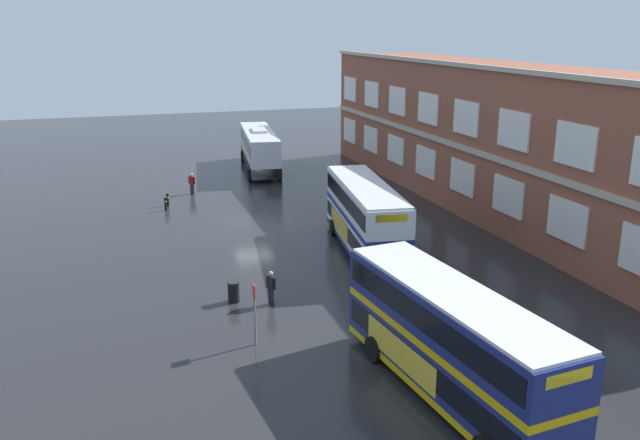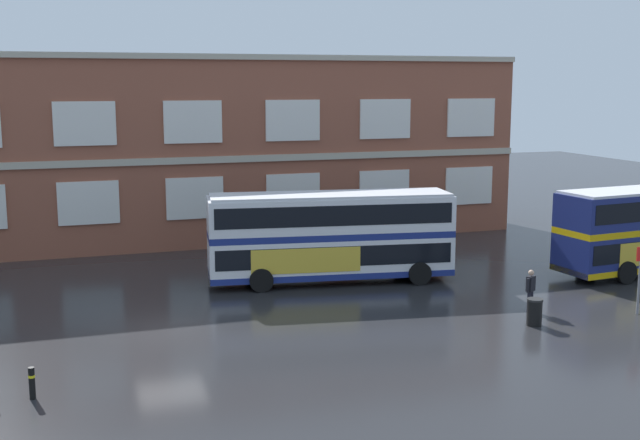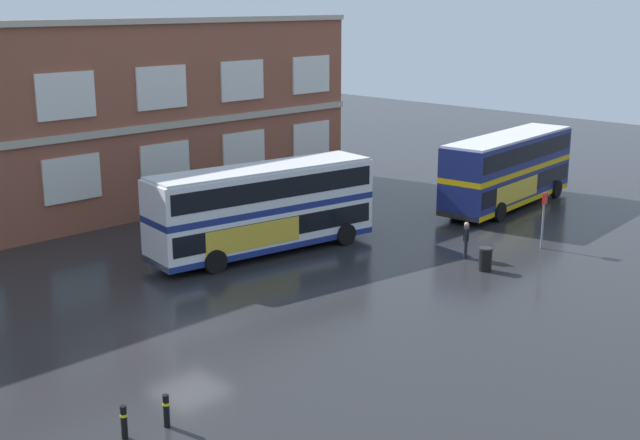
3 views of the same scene
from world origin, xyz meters
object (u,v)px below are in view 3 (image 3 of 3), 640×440
object	(u,v)px
safety_bollard_east	(166,410)
bus_stand_flag	(544,215)
station_litter_bin	(485,259)
double_decker_near	(263,208)
double_decker_middle	(508,169)
waiting_passenger	(466,238)
safety_bollard_west	(124,422)

from	to	relation	value
safety_bollard_east	bus_stand_flag	bearing A→B (deg)	4.08
station_litter_bin	safety_bollard_east	xyz separation A→B (m)	(-17.74, -1.58, -0.03)
bus_stand_flag	station_litter_bin	xyz separation A→B (m)	(-4.72, -0.02, -1.12)
double_decker_near	station_litter_bin	size ratio (longest dim) A/B	10.93
double_decker_middle	waiting_passenger	xyz separation A→B (m)	(-9.81, -4.14, -1.22)
double_decker_near	bus_stand_flag	world-z (taller)	double_decker_near
waiting_passenger	safety_bollard_west	world-z (taller)	waiting_passenger
double_decker_near	waiting_passenger	bearing A→B (deg)	-50.56
double_decker_middle	waiting_passenger	world-z (taller)	double_decker_middle
safety_bollard_west	safety_bollard_east	bearing A→B (deg)	-12.86
station_litter_bin	safety_bollard_east	size ratio (longest dim) A/B	1.08
waiting_passenger	safety_bollard_east	bearing A→B (deg)	-170.14
bus_stand_flag	station_litter_bin	distance (m)	4.85
safety_bollard_west	safety_bollard_east	world-z (taller)	same
double_decker_near	safety_bollard_west	xyz separation A→B (m)	(-13.90, -10.13, -1.66)
bus_stand_flag	safety_bollard_west	xyz separation A→B (m)	(-23.63, -1.33, -1.14)
double_decker_near	station_litter_bin	world-z (taller)	double_decker_near
safety_bollard_west	station_litter_bin	bearing A→B (deg)	3.98
double_decker_near	bus_stand_flag	xyz separation A→B (m)	(9.73, -8.80, -0.51)
double_decker_middle	safety_bollard_west	bearing A→B (deg)	-166.50
double_decker_near	safety_bollard_west	world-z (taller)	double_decker_near
bus_stand_flag	waiting_passenger	bearing A→B (deg)	156.90
double_decker_middle	station_litter_bin	xyz separation A→B (m)	(-10.69, -5.79, -1.63)
double_decker_middle	station_litter_bin	bearing A→B (deg)	-151.56
bus_stand_flag	safety_bollard_west	bearing A→B (deg)	-176.77
waiting_passenger	double_decker_middle	bearing A→B (deg)	22.86
bus_stand_flag	station_litter_bin	size ratio (longest dim) A/B	2.62
double_decker_middle	bus_stand_flag	distance (m)	8.33
station_litter_bin	double_decker_near	bearing A→B (deg)	119.62
bus_stand_flag	safety_bollard_west	size ratio (longest dim) A/B	2.84
double_decker_near	double_decker_middle	xyz separation A→B (m)	(15.71, -3.03, 0.00)
bus_stand_flag	double_decker_middle	bearing A→B (deg)	44.01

